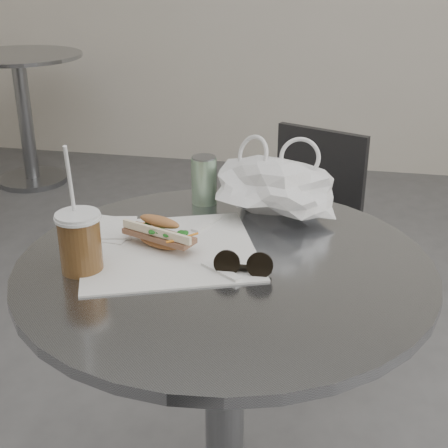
% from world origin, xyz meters
% --- Properties ---
extents(cafe_table, '(0.76, 0.76, 0.74)m').
position_xyz_m(cafe_table, '(0.00, 0.20, 0.47)').
color(cafe_table, slate).
rests_on(cafe_table, ground).
extents(bg_table, '(0.70, 0.70, 0.74)m').
position_xyz_m(bg_table, '(-1.60, 2.40, 0.47)').
color(bg_table, slate).
rests_on(bg_table, ground).
extents(chair_far, '(0.41, 0.44, 0.74)m').
position_xyz_m(chair_far, '(0.07, 1.02, 0.33)').
color(chair_far, '#2B2B2D').
rests_on(chair_far, ground).
extents(sandwich_paper, '(0.41, 0.40, 0.00)m').
position_xyz_m(sandwich_paper, '(-0.11, 0.22, 0.74)').
color(sandwich_paper, white).
rests_on(sandwich_paper, cafe_table).
extents(banh_mi, '(0.19, 0.13, 0.06)m').
position_xyz_m(banh_mi, '(-0.13, 0.23, 0.77)').
color(banh_mi, '#B67745').
rests_on(banh_mi, sandwich_paper).
extents(iced_coffee, '(0.08, 0.08, 0.23)m').
position_xyz_m(iced_coffee, '(-0.24, 0.12, 0.80)').
color(iced_coffee, brown).
rests_on(iced_coffee, cafe_table).
extents(sunglasses, '(0.10, 0.03, 0.05)m').
position_xyz_m(sunglasses, '(0.04, 0.15, 0.76)').
color(sunglasses, black).
rests_on(sunglasses, cafe_table).
extents(plastic_bag, '(0.29, 0.25, 0.12)m').
position_xyz_m(plastic_bag, '(0.06, 0.43, 0.80)').
color(plastic_bag, white).
rests_on(plastic_bag, cafe_table).
extents(napkin_stack, '(0.13, 0.13, 0.01)m').
position_xyz_m(napkin_stack, '(-0.26, 0.28, 0.74)').
color(napkin_stack, white).
rests_on(napkin_stack, cafe_table).
extents(drink_can, '(0.06, 0.06, 0.11)m').
position_xyz_m(drink_can, '(-0.10, 0.47, 0.79)').
color(drink_can, '#599A5F').
rests_on(drink_can, cafe_table).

